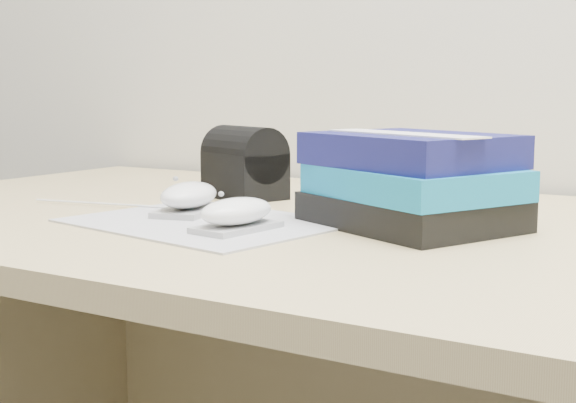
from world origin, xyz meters
The scene contains 7 objects.
desk centered at (0.00, 1.64, 0.50)m, with size 1.60×0.80×0.73m.
mousepad centered at (-0.19, 1.48, 0.73)m, with size 0.32×0.25×0.00m, color gray.
mouse_rear centered at (-0.24, 1.52, 0.75)m, with size 0.09×0.13×0.05m.
mouse_front centered at (-0.12, 1.44, 0.75)m, with size 0.07×0.11×0.04m.
usb_cable centered at (-0.40, 1.52, 0.73)m, with size 0.00×0.00×0.23m, color white.
book_stack centered at (0.05, 1.59, 0.79)m, with size 0.29×0.27×0.12m.
pouch centered at (-0.28, 1.70, 0.78)m, with size 0.14×0.12×0.11m.
Camera 1 is at (0.41, 0.68, 0.90)m, focal length 50.00 mm.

